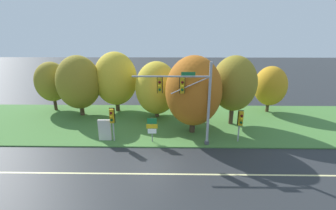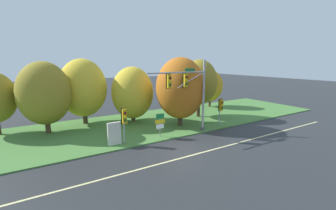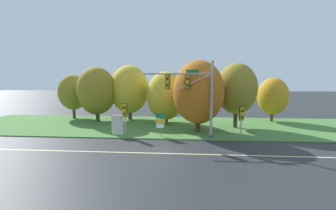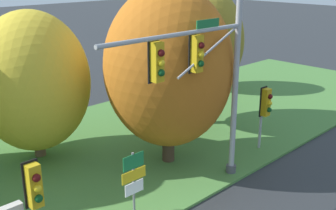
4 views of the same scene
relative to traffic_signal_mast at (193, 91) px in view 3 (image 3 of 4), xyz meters
name	(u,v)px [view 3 (image 3 of 4)]	position (x,y,z in m)	size (l,w,h in m)	color
ground_plane	(160,148)	(-2.67, -3.07, -4.43)	(160.00, 160.00, 0.00)	#282B2D
lane_stripe	(158,153)	(-2.67, -4.27, -4.43)	(36.00, 0.16, 0.01)	beige
grass_verge	(168,126)	(-2.67, 5.18, -4.38)	(48.00, 11.50, 0.10)	#477A38
traffic_signal_mast	(193,91)	(0.00, 0.00, 0.00)	(6.36, 0.49, 6.98)	#9EA0A5
pedestrian_signal_near_kerb	(242,115)	(4.50, 0.42, -2.28)	(0.46, 0.55, 2.88)	#9EA0A5
pedestrian_signal_further_along	(125,112)	(-6.40, 0.36, -2.12)	(0.46, 0.55, 3.06)	#9EA0A5
route_sign_post	(160,122)	(-3.02, 0.38, -2.95)	(0.97, 0.08, 2.23)	slate
tree_nearest_road	(73,92)	(-15.78, 8.96, -0.80)	(3.82, 3.82, 5.93)	#423021
tree_left_of_mast	(97,91)	(-11.72, 7.08, -0.48)	(4.78, 4.78, 6.85)	#4C3823
tree_behind_signpost	(130,89)	(-7.94, 8.66, -0.36)	(5.02, 5.02, 7.12)	#423021
tree_mid_verge	(166,96)	(-2.99, 6.79, -1.02)	(4.69, 4.69, 6.25)	brown
tree_tall_centre	(198,92)	(0.65, 2.53, -0.31)	(5.15, 5.15, 7.26)	#423021
tree_right_far	(236,89)	(4.89, 4.70, -0.06)	(4.44, 4.44, 7.07)	#423021
tree_furthest_back	(273,96)	(10.29, 8.66, -1.16)	(3.72, 3.72, 5.50)	#4C3823
info_kiosk	(118,125)	(-7.21, 0.66, -3.39)	(1.10, 0.24, 1.90)	beige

